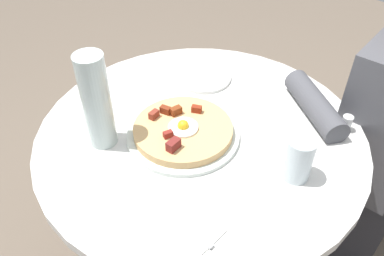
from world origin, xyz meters
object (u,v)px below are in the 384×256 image
object	(u,v)px
person_seated	(374,153)
water_glass	(298,158)
breakfast_pizza	(183,129)
bread_plate	(203,77)
fork	(169,232)
knife	(181,221)
water_bottle	(97,102)
pizza_plate	(183,134)
salt_shaker	(347,123)
dining_table	(200,174)

from	to	relation	value
person_seated	water_glass	bearing A→B (deg)	-10.76
breakfast_pizza	bread_plate	distance (m)	0.28
fork	knife	xyz separation A→B (m)	(-0.04, 0.00, 0.00)
fork	water_bottle	xyz separation A→B (m)	(-0.10, -0.32, 0.12)
bread_plate	water_bottle	distance (m)	0.42
pizza_plate	knife	bearing A→B (deg)	39.84
pizza_plate	bread_plate	xyz separation A→B (m)	(-0.25, -0.13, -0.00)
bread_plate	salt_shaker	bearing A→B (deg)	96.79
knife	water_bottle	world-z (taller)	water_bottle
bread_plate	salt_shaker	distance (m)	0.46
bread_plate	salt_shaker	xyz separation A→B (m)	(-0.05, 0.45, 0.02)
dining_table	knife	bearing A→B (deg)	30.82
bread_plate	salt_shaker	world-z (taller)	salt_shaker
dining_table	pizza_plate	distance (m)	0.19
knife	water_glass	world-z (taller)	water_glass
water_bottle	salt_shaker	world-z (taller)	water_bottle
pizza_plate	fork	world-z (taller)	pizza_plate
breakfast_pizza	knife	size ratio (longest dim) A/B	1.47
dining_table	fork	xyz separation A→B (m)	(0.30, 0.15, 0.18)
bread_plate	water_glass	size ratio (longest dim) A/B	1.56
knife	water_glass	bearing A→B (deg)	70.79
breakfast_pizza	bread_plate	xyz separation A→B (m)	(-0.25, -0.13, -0.02)
person_seated	knife	world-z (taller)	person_seated
pizza_plate	water_bottle	distance (m)	0.24
person_seated	water_glass	distance (m)	0.55
dining_table	person_seated	bearing A→B (deg)	143.30
water_glass	salt_shaker	world-z (taller)	water_glass
bread_plate	knife	world-z (taller)	bread_plate
breakfast_pizza	knife	distance (m)	0.28
water_glass	pizza_plate	bearing A→B (deg)	-77.33
fork	knife	world-z (taller)	same
fork	knife	bearing A→B (deg)	90.00
fork	salt_shaker	bearing A→B (deg)	79.11
breakfast_pizza	fork	bearing A→B (deg)	35.37
dining_table	fork	world-z (taller)	fork
pizza_plate	fork	bearing A→B (deg)	35.18
pizza_plate	water_bottle	xyz separation A→B (m)	(0.15, -0.15, 0.12)
dining_table	person_seated	world-z (taller)	person_seated
bread_plate	knife	xyz separation A→B (m)	(0.46, 0.31, 0.00)
knife	water_bottle	xyz separation A→B (m)	(-0.07, -0.33, 0.12)
breakfast_pizza	water_bottle	world-z (taller)	water_bottle
salt_shaker	person_seated	bearing A→B (deg)	164.18
bread_plate	fork	world-z (taller)	bread_plate
water_bottle	water_glass	bearing A→B (deg)	115.70
dining_table	person_seated	xyz separation A→B (m)	(-0.49, 0.36, -0.05)
salt_shaker	fork	bearing A→B (deg)	-14.71
dining_table	water_bottle	bearing A→B (deg)	-41.48
pizza_plate	salt_shaker	distance (m)	0.44
dining_table	bread_plate	xyz separation A→B (m)	(-0.20, -0.15, 0.18)
person_seated	breakfast_pizza	distance (m)	0.71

